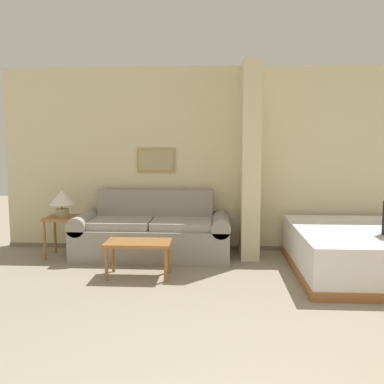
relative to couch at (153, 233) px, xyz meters
name	(u,v)px	position (x,y,z in m)	size (l,w,h in m)	color
wall_back	(237,160)	(1.16, 0.48, 0.97)	(6.75, 0.16, 2.60)	beige
wall_partition_pillar	(250,161)	(1.31, 0.11, 0.98)	(0.24, 0.62, 2.60)	beige
couch	(153,233)	(0.00, 0.00, 0.00)	(2.10, 0.84, 0.88)	gray
coffee_table	(138,246)	(-0.03, -0.88, 0.04)	(0.75, 0.41, 0.42)	#996033
side_table	(63,224)	(-1.21, -0.09, 0.14)	(0.43, 0.43, 0.55)	#996033
table_lamp	(62,199)	(-1.21, -0.09, 0.47)	(0.32, 0.32, 0.36)	tan
bed	(371,251)	(2.71, -0.59, -0.05)	(1.84, 1.95, 0.53)	#996033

